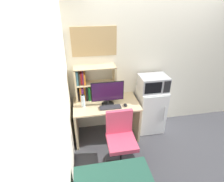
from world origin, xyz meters
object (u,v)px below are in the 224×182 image
Objects in this scene: microwave at (153,83)px; monitor at (108,93)px; computer_mouse at (125,105)px; water_bottle at (83,101)px; mini_fridge at (150,110)px; keyboard at (110,107)px; desk_chair at (121,142)px; hutch_bookshelf at (90,85)px; wall_corkboard at (94,42)px.

monitor is at bearing -171.91° from microwave.
computer_mouse is 0.42× the size of water_bottle.
monitor is 1.01m from mini_fridge.
keyboard is 1.53× the size of water_bottle.
desk_chair is at bearing -111.09° from computer_mouse.
hutch_bookshelf reaches higher than keyboard.
desk_chair is (-0.18, -0.47, -0.37)m from computer_mouse.
water_bottle is at bearing 164.01° from keyboard.
keyboard is 0.47m from water_bottle.
wall_corkboard is (-1.02, 0.24, 1.31)m from mini_fridge.
water_bottle is 0.31× the size of wall_corkboard.
water_bottle is 0.26× the size of desk_chair.
keyboard is at bearing -15.99° from water_bottle.
hutch_bookshelf is 0.96× the size of wall_corkboard.
hutch_bookshelf is 1.14m from microwave.
monitor is 0.74× the size of wall_corkboard.
water_bottle is (-0.71, 0.11, 0.09)m from computer_mouse.
hutch_bookshelf reaches higher than microwave.
hutch_bookshelf is 7.22× the size of computer_mouse.
computer_mouse is at bearing 3.01° from keyboard.
hutch_bookshelf is 1.28m from mini_fridge.
computer_mouse is at bearing -45.80° from wall_corkboard.
wall_corkboard is (-0.45, 0.46, 1.00)m from computer_mouse.
microwave is (0.83, 0.24, 0.27)m from keyboard.
microwave is at bearing 43.19° from desk_chair.
wall_corkboard reaches higher than monitor.
water_bottle is 1.00m from wall_corkboard.
monitor is 0.87m from microwave.
desk_chair is (0.11, -0.58, -0.58)m from monitor.
hutch_bookshelf is 0.38m from monitor.
mini_fridge is at bearing -13.39° from wall_corkboard.
computer_mouse is (0.57, -0.36, -0.26)m from hutch_bookshelf.
monitor is 0.38m from computer_mouse.
wall_corkboard reaches higher than desk_chair.
hutch_bookshelf is 1.43× the size of microwave.
computer_mouse is 0.63m from desk_chair.
mini_fridge is at bearing 15.93° from keyboard.
desk_chair is at bearing -136.93° from mini_fridge.
wall_corkboard is at bearing 53.34° from water_bottle.
hutch_bookshelf is 0.82× the size of mini_fridge.
monitor reaches higher than microwave.
keyboard is at bearing -51.31° from hutch_bookshelf.
desk_chair is (-0.75, -0.70, -0.06)m from mini_fridge.
keyboard is at bearing 100.30° from desk_chair.
keyboard is (0.30, -0.38, -0.27)m from hutch_bookshelf.
mini_fridge is 0.58m from microwave.
hutch_bookshelf reaches higher than water_bottle.
microwave is (1.13, -0.14, 0.00)m from hutch_bookshelf.
microwave reaches higher than mini_fridge.
water_bottle is 0.92m from desk_chair.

